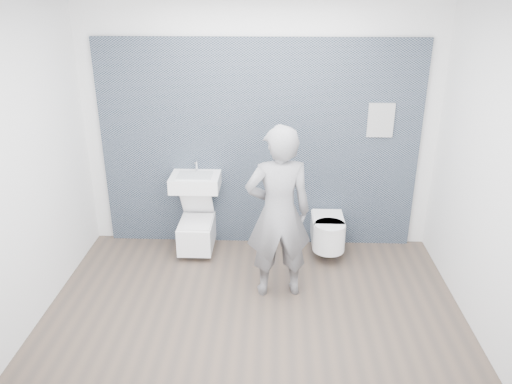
{
  "coord_description": "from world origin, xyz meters",
  "views": [
    {
      "loc": [
        0.18,
        -3.96,
        2.9
      ],
      "look_at": [
        0.0,
        0.6,
        1.0
      ],
      "focal_mm": 35.0,
      "sensor_mm": 36.0,
      "label": 1
    }
  ],
  "objects_px": {
    "washbasin": "(195,182)",
    "visitor": "(278,213)",
    "toilet_rounded": "(328,232)",
    "toilet_square": "(197,232)"
  },
  "relations": [
    {
      "from": "toilet_square",
      "to": "toilet_rounded",
      "type": "distance_m",
      "value": 1.51
    },
    {
      "from": "washbasin",
      "to": "visitor",
      "type": "distance_m",
      "value": 1.27
    },
    {
      "from": "toilet_rounded",
      "to": "washbasin",
      "type": "bearing_deg",
      "value": 176.15
    },
    {
      "from": "washbasin",
      "to": "visitor",
      "type": "height_order",
      "value": "visitor"
    },
    {
      "from": "toilet_rounded",
      "to": "visitor",
      "type": "distance_m",
      "value": 1.12
    },
    {
      "from": "visitor",
      "to": "toilet_rounded",
      "type": "bearing_deg",
      "value": -135.76
    },
    {
      "from": "washbasin",
      "to": "toilet_rounded",
      "type": "distance_m",
      "value": 1.61
    },
    {
      "from": "toilet_rounded",
      "to": "visitor",
      "type": "relative_size",
      "value": 0.35
    },
    {
      "from": "washbasin",
      "to": "toilet_square",
      "type": "distance_m",
      "value": 0.6
    },
    {
      "from": "washbasin",
      "to": "toilet_rounded",
      "type": "bearing_deg",
      "value": -3.85
    }
  ]
}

